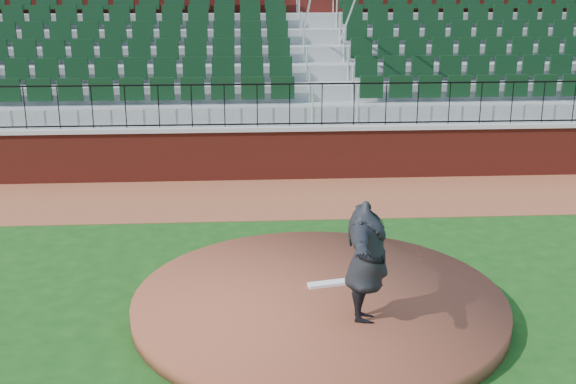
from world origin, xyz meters
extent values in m
plane|color=#154012|center=(0.00, 0.00, 0.00)|extent=(90.00, 90.00, 0.00)
cube|color=brown|center=(0.00, 5.40, 0.01)|extent=(34.00, 3.20, 0.01)
cube|color=maroon|center=(0.00, 7.00, 0.60)|extent=(34.00, 0.35, 1.20)
cube|color=#B7B7B7|center=(0.00, 7.00, 1.25)|extent=(34.00, 0.45, 0.10)
cube|color=maroon|center=(0.00, 12.52, 2.75)|extent=(34.00, 0.50, 5.50)
cylinder|color=brown|center=(0.34, -0.25, 0.12)|extent=(5.42, 5.42, 0.25)
cube|color=white|center=(0.54, 0.09, 0.27)|extent=(0.69, 0.30, 0.04)
imported|color=black|center=(0.88, -1.07, 1.09)|extent=(0.89, 2.14, 1.69)
camera|label=1|loc=(-0.70, -9.66, 4.67)|focal=44.18mm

